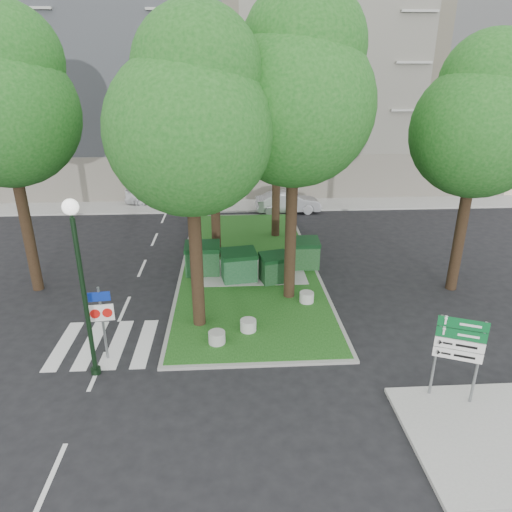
{
  "coord_description": "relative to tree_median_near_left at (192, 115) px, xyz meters",
  "views": [
    {
      "loc": [
        -0.33,
        -11.98,
        8.48
      ],
      "look_at": [
        0.64,
        4.21,
        2.0
      ],
      "focal_mm": 32.0,
      "sensor_mm": 36.0,
      "label": 1
    }
  ],
  "objects": [
    {
      "name": "sidewalk_corner",
      "position": [
        7.91,
        -6.06,
        -7.26
      ],
      "size": [
        5.0,
        4.0,
        0.12
      ],
      "primitive_type": "cube",
      "color": "#999993",
      "rests_on": "ground"
    },
    {
      "name": "directional_sign",
      "position": [
        7.08,
        -4.56,
        -5.54
      ],
      "size": [
        1.16,
        0.52,
        2.49
      ],
      "rotation": [
        0.0,
        0.0,
        -0.4
      ],
      "color": "slate",
      "rests_on": "sidewalk_corner"
    },
    {
      "name": "car_white",
      "position": [
        -3.76,
        16.94,
        -6.52
      ],
      "size": [
        4.68,
        1.94,
        1.59
      ],
      "primitive_type": "imported",
      "rotation": [
        0.0,
        0.0,
        1.59
      ],
      "color": "silver",
      "rests_on": "ground"
    },
    {
      "name": "bollard_mid",
      "position": [
        1.64,
        -0.66,
        -7.0
      ],
      "size": [
        0.57,
        0.57,
        0.4
      ],
      "primitive_type": "cylinder",
      "color": "#A5A7A1",
      "rests_on": "median_island"
    },
    {
      "name": "dumpster_d",
      "position": [
        4.41,
        4.88,
        -6.53
      ],
      "size": [
        1.49,
        1.05,
        1.39
      ],
      "rotation": [
        0.0,
        0.0,
        -0.0
      ],
      "color": "#123A15",
      "rests_on": "median_island"
    },
    {
      "name": "dumpster_c",
      "position": [
        3.03,
        3.43,
        -6.59
      ],
      "size": [
        1.56,
        1.26,
        1.27
      ],
      "rotation": [
        0.0,
        0.0,
        0.25
      ],
      "color": "black",
      "rests_on": "median_island"
    },
    {
      "name": "tree_median_near_left",
      "position": [
        0.0,
        0.0,
        0.0
      ],
      "size": [
        5.2,
        5.2,
        10.53
      ],
      "color": "black",
      "rests_on": "ground"
    },
    {
      "name": "apartment_building",
      "position": [
        1.41,
        23.44,
        0.68
      ],
      "size": [
        41.0,
        12.0,
        16.0
      ],
      "primitive_type": "cube",
      "color": "#BAA78C",
      "rests_on": "ground"
    },
    {
      "name": "tree_street_right",
      "position": [
        10.5,
        2.5,
        -0.33
      ],
      "size": [
        5.0,
        5.0,
        10.06
      ],
      "color": "black",
      "rests_on": "ground"
    },
    {
      "name": "car_silver",
      "position": [
        4.91,
        14.26,
        -6.62
      ],
      "size": [
        4.27,
        1.67,
        1.38
      ],
      "primitive_type": "imported",
      "rotation": [
        0.0,
        0.0,
        1.62
      ],
      "color": "#9B9DA3",
      "rests_on": "ground"
    },
    {
      "name": "dumpster_b",
      "position": [
        1.43,
        3.62,
        -6.53
      ],
      "size": [
        1.64,
        1.27,
        1.39
      ],
      "rotation": [
        0.0,
        0.0,
        0.16
      ],
      "color": "#123F1F",
      "rests_on": "median_island"
    },
    {
      "name": "litter_bin",
      "position": [
        3.78,
        5.25,
        -6.82
      ],
      "size": [
        0.43,
        0.43,
        0.75
      ],
      "primitive_type": "cylinder",
      "color": "#B5C817",
      "rests_on": "median_island"
    },
    {
      "name": "tree_median_far",
      "position": [
        3.7,
        9.5,
        1.0
      ],
      "size": [
        5.8,
        5.8,
        11.93
      ],
      "color": "black",
      "rests_on": "ground"
    },
    {
      "name": "median_island",
      "position": [
        1.91,
        5.44,
        -7.26
      ],
      "size": [
        6.0,
        16.0,
        0.12
      ],
      "primitive_type": "cube",
      "color": "#184513",
      "rests_on": "ground"
    },
    {
      "name": "dumpster_a",
      "position": [
        -0.17,
        4.44,
        -6.51
      ],
      "size": [
        1.56,
        1.09,
        1.44
      ],
      "rotation": [
        0.0,
        0.0,
        0.01
      ],
      "color": "#0E3415",
      "rests_on": "median_island"
    },
    {
      "name": "tree_street_left",
      "position": [
        -7.0,
        3.5,
        0.33
      ],
      "size": [
        5.4,
        5.4,
        11.0
      ],
      "color": "black",
      "rests_on": "ground"
    },
    {
      "name": "median_kerb",
      "position": [
        1.91,
        5.44,
        -7.27
      ],
      "size": [
        6.3,
        16.3,
        0.1
      ],
      "primitive_type": "cube",
      "color": "gray",
      "rests_on": "ground"
    },
    {
      "name": "bollard_right",
      "position": [
        4.04,
        1.36,
        -7.0
      ],
      "size": [
        0.56,
        0.56,
        0.4
      ],
      "primitive_type": "cylinder",
      "color": "#A8A7A2",
      "rests_on": "median_island"
    },
    {
      "name": "bollard_left",
      "position": [
        0.57,
        -1.39,
        -6.99
      ],
      "size": [
        0.57,
        0.57,
        0.4
      ],
      "primitive_type": "cylinder",
      "color": "#999894",
      "rests_on": "median_island"
    },
    {
      "name": "ground",
      "position": [
        1.41,
        -2.56,
        -7.32
      ],
      "size": [
        120.0,
        120.0,
        0.0
      ],
      "primitive_type": "plane",
      "color": "black",
      "rests_on": "ground"
    },
    {
      "name": "tree_median_near_right",
      "position": [
        3.5,
        2.0,
        0.67
      ],
      "size": [
        5.6,
        5.6,
        11.46
      ],
      "color": "black",
      "rests_on": "ground"
    },
    {
      "name": "traffic_sign_pole",
      "position": [
        -2.93,
        -1.9,
        -5.7
      ],
      "size": [
        0.76,
        0.13,
        2.52
      ],
      "rotation": [
        0.0,
        0.0,
        0.12
      ],
      "color": "slate",
      "rests_on": "ground"
    },
    {
      "name": "zebra_crossing",
      "position": [
        -2.34,
        -1.06,
        -7.31
      ],
      "size": [
        5.0,
        3.0,
        0.01
      ],
      "primitive_type": "cube",
      "color": "silver",
      "rests_on": "ground"
    },
    {
      "name": "building_sidewalk",
      "position": [
        1.41,
        15.94,
        -7.26
      ],
      "size": [
        42.0,
        3.0,
        0.12
      ],
      "primitive_type": "cube",
      "color": "#999993",
      "rests_on": "ground"
    },
    {
      "name": "tree_median_mid",
      "position": [
        0.5,
        6.5,
        -0.34
      ],
      "size": [
        4.8,
        4.8,
        9.99
      ],
      "color": "black",
      "rests_on": "ground"
    },
    {
      "name": "street_lamp",
      "position": [
        -3.09,
        -2.69,
        -3.88
      ],
      "size": [
        0.44,
        0.44,
        5.46
      ],
      "color": "black",
      "rests_on": "ground"
    }
  ]
}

